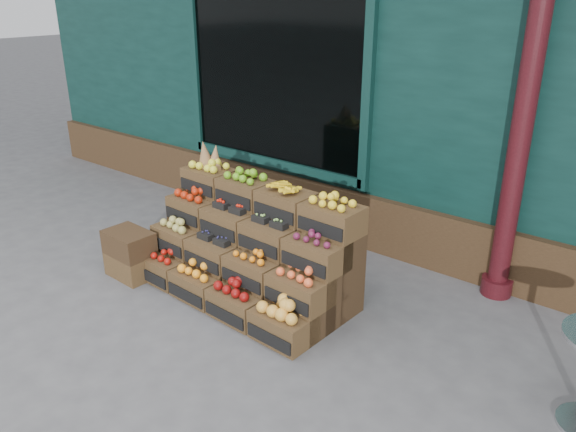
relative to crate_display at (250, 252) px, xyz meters
The scene contains 5 objects.
ground 1.00m from the crate_display, 46.94° to the right, with size 60.00×60.00×0.00m, color #4D4D50.
shop_facade 4.91m from the crate_display, 81.87° to the left, with size 12.00×6.24×4.80m.
crate_display is the anchor object (origin of this frame).
spare_crates 1.23m from the crate_display, 153.95° to the right, with size 0.48×0.34×0.47m.
shopkeeper 2.55m from the crate_display, 122.07° to the left, with size 0.76×0.50×2.10m, color #144617.
Camera 1 is at (2.56, -2.72, 2.65)m, focal length 35.00 mm.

